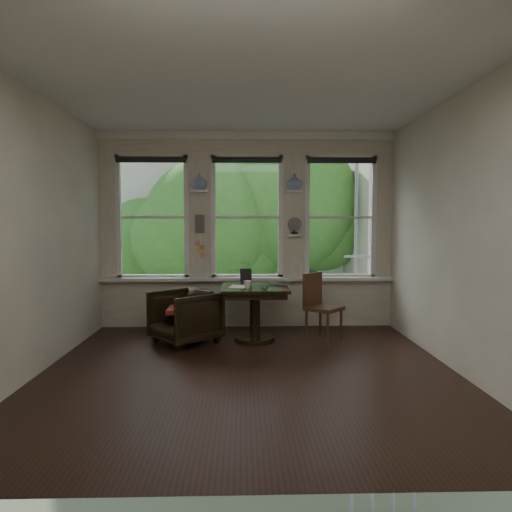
{
  "coord_description": "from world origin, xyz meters",
  "views": [
    {
      "loc": [
        -0.06,
        -4.84,
        1.61
      ],
      "look_at": [
        0.1,
        0.9,
        1.2
      ],
      "focal_mm": 32.0,
      "sensor_mm": 36.0,
      "label": 1
    }
  ],
  "objects_px": {
    "mug": "(248,284)",
    "table": "(255,314)",
    "laptop": "(280,285)",
    "armchair_left": "(185,317)",
    "side_chair_right": "(324,308)"
  },
  "relations": [
    {
      "from": "mug",
      "to": "table",
      "type": "bearing_deg",
      "value": 58.42
    },
    {
      "from": "laptop",
      "to": "mug",
      "type": "bearing_deg",
      "value": -123.42
    },
    {
      "from": "armchair_left",
      "to": "mug",
      "type": "distance_m",
      "value": 0.96
    },
    {
      "from": "side_chair_right",
      "to": "laptop",
      "type": "distance_m",
      "value": 0.68
    },
    {
      "from": "laptop",
      "to": "armchair_left",
      "type": "bearing_deg",
      "value": -144.92
    },
    {
      "from": "table",
      "to": "mug",
      "type": "distance_m",
      "value": 0.47
    },
    {
      "from": "side_chair_right",
      "to": "mug",
      "type": "xyz_separation_m",
      "value": [
        -1.05,
        -0.13,
        0.34
      ]
    },
    {
      "from": "armchair_left",
      "to": "laptop",
      "type": "distance_m",
      "value": 1.36
    },
    {
      "from": "side_chair_right",
      "to": "laptop",
      "type": "xyz_separation_m",
      "value": [
        -0.6,
        0.11,
        0.3
      ]
    },
    {
      "from": "armchair_left",
      "to": "side_chair_right",
      "type": "xyz_separation_m",
      "value": [
        1.89,
        0.05,
        0.1
      ]
    },
    {
      "from": "table",
      "to": "side_chair_right",
      "type": "distance_m",
      "value": 0.95
    },
    {
      "from": "armchair_left",
      "to": "laptop",
      "type": "bearing_deg",
      "value": 57.17
    },
    {
      "from": "side_chair_right",
      "to": "mug",
      "type": "distance_m",
      "value": 1.11
    },
    {
      "from": "laptop",
      "to": "mug",
      "type": "height_order",
      "value": "mug"
    },
    {
      "from": "mug",
      "to": "side_chair_right",
      "type": "bearing_deg",
      "value": 7.31
    }
  ]
}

